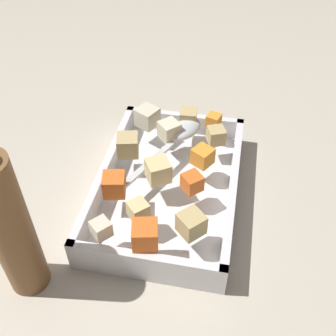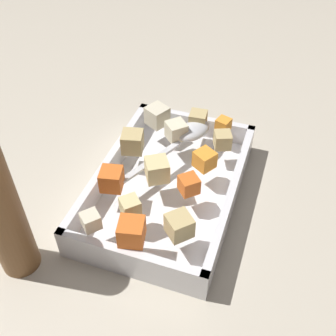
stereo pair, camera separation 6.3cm
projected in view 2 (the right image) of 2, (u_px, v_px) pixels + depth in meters
ground_plane at (176, 194)px, 0.68m from camera, size 4.00×4.00×0.00m
baking_dish at (168, 189)px, 0.66m from camera, size 0.32×0.22×0.05m
carrot_chunk_far_left at (189, 185)px, 0.60m from camera, size 0.04×0.04×0.03m
carrot_chunk_front_center at (112, 179)px, 0.61m from camera, size 0.04×0.04×0.03m
carrot_chunk_far_right at (205, 160)px, 0.64m from camera, size 0.04×0.04×0.03m
carrot_chunk_near_left at (132, 231)px, 0.53m from camera, size 0.04×0.04×0.03m
carrot_chunk_back_center at (223, 125)px, 0.71m from camera, size 0.03×0.03×0.02m
potato_chunk_corner_sw at (179, 226)px, 0.54m from camera, size 0.04×0.04×0.03m
potato_chunk_corner_ne at (199, 120)px, 0.71m from camera, size 0.03×0.03×0.03m
potato_chunk_heap_side at (132, 142)px, 0.67m from camera, size 0.04×0.04×0.03m
potato_chunk_near_spoon at (157, 170)px, 0.62m from camera, size 0.05×0.05×0.03m
potato_chunk_corner_se at (176, 131)px, 0.69m from camera, size 0.04×0.04×0.03m
potato_chunk_center at (130, 206)px, 0.57m from camera, size 0.04×0.04×0.03m
potato_chunk_mid_right at (223, 140)px, 0.67m from camera, size 0.04×0.04×0.03m
parsnip_chunk_heap_top at (157, 116)px, 0.72m from camera, size 0.05×0.05×0.03m
parsnip_chunk_near_right at (91, 221)px, 0.55m from camera, size 0.03×0.03×0.02m
serving_spoon at (187, 134)px, 0.69m from camera, size 0.21×0.12×0.02m
pepper_mill at (0, 211)px, 0.51m from camera, size 0.05×0.05×0.24m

